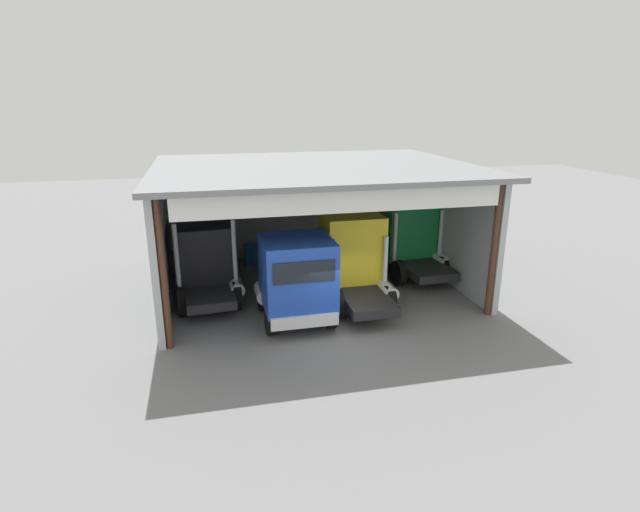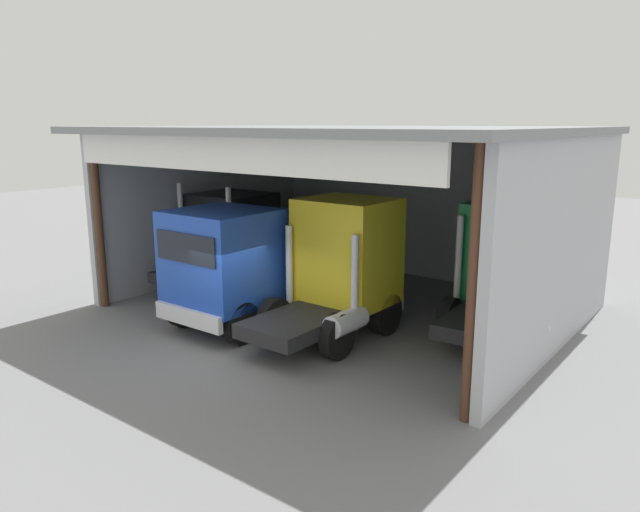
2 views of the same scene
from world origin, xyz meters
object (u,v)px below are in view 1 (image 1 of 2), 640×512
at_px(truck_black_center_left_bay, 206,260).
at_px(oil_drum, 231,256).
at_px(tool_cart, 253,255).
at_px(truck_yellow_center_right_bay, 354,258).
at_px(truck_blue_left_bay, 296,278).
at_px(truck_green_yard_outside, 408,235).

height_order(truck_black_center_left_bay, oil_drum, truck_black_center_left_bay).
relative_size(truck_black_center_left_bay, tool_cart, 4.46).
bearing_deg(tool_cart, truck_black_center_left_bay, -118.97).
xyz_separation_m(truck_black_center_left_bay, truck_yellow_center_right_bay, (5.92, -1.56, 0.14)).
height_order(truck_blue_left_bay, truck_yellow_center_right_bay, truck_yellow_center_right_bay).
height_order(truck_blue_left_bay, oil_drum, truck_blue_left_bay).
relative_size(truck_yellow_center_right_bay, tool_cart, 4.64).
height_order(truck_black_center_left_bay, tool_cart, truck_black_center_left_bay).
relative_size(truck_black_center_left_bay, oil_drum, 5.23).
relative_size(truck_blue_left_bay, tool_cart, 4.58).
distance_m(truck_yellow_center_right_bay, truck_green_yard_outside, 4.67).
height_order(truck_black_center_left_bay, truck_green_yard_outside, truck_black_center_left_bay).
height_order(truck_green_yard_outside, oil_drum, truck_green_yard_outside).
xyz_separation_m(truck_green_yard_outside, tool_cart, (-7.15, 2.85, -1.37)).
bearing_deg(truck_black_center_left_bay, tool_cart, 57.61).
bearing_deg(truck_blue_left_bay, truck_yellow_center_right_bay, -151.45).
distance_m(truck_black_center_left_bay, oil_drum, 4.96).
height_order(truck_black_center_left_bay, truck_yellow_center_right_bay, truck_yellow_center_right_bay).
bearing_deg(truck_blue_left_bay, truck_green_yard_outside, -145.06).
height_order(truck_blue_left_bay, tool_cart, truck_blue_left_bay).
relative_size(truck_black_center_left_bay, truck_green_yard_outside, 0.89).
bearing_deg(truck_black_center_left_bay, truck_blue_left_bay, -47.14).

